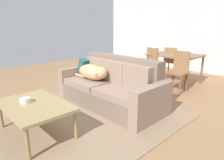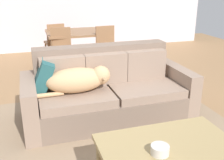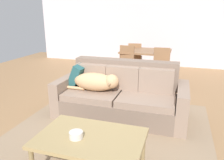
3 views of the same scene
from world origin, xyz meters
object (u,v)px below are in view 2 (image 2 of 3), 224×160
at_px(throw_pillow_by_left_arm, 43,76).
at_px(dining_chair_near_right, 107,48).
at_px(dining_table, 78,35).
at_px(dog_on_left_cushion, 79,80).
at_px(coffee_table, 170,151).
at_px(bowl_on_coffee_table, 160,150).
at_px(couch, 107,91).
at_px(dining_chair_far_left, 55,41).
at_px(dining_chair_near_left, 62,51).

bearing_deg(throw_pillow_by_left_arm, dining_chair_near_right, 51.53).
bearing_deg(dining_chair_near_right, dining_table, 124.06).
relative_size(dog_on_left_cushion, coffee_table, 0.81).
bearing_deg(bowl_on_coffee_table, dining_chair_near_right, 80.65).
distance_m(dining_table, dining_chair_near_right, 0.75).
distance_m(throw_pillow_by_left_arm, bowl_on_coffee_table, 1.79).
bearing_deg(dog_on_left_cushion, coffee_table, -71.84).
relative_size(couch, dining_chair_far_left, 2.47).
distance_m(couch, dining_chair_near_right, 1.72).
xyz_separation_m(couch, dog_on_left_cushion, (-0.39, -0.13, 0.25)).
xyz_separation_m(couch, dining_chair_near_right, (0.48, 1.65, 0.17)).
xyz_separation_m(coffee_table, dining_chair_near_left, (-0.44, 3.19, 0.11)).
distance_m(couch, throw_pillow_by_left_arm, 0.84).
xyz_separation_m(throw_pillow_by_left_arm, coffee_table, (0.87, -1.55, -0.21)).
xyz_separation_m(dog_on_left_cushion, dining_chair_near_right, (0.86, 1.78, -0.08)).
relative_size(dog_on_left_cushion, dining_chair_near_left, 0.97).
xyz_separation_m(couch, bowl_on_coffee_table, (-0.05, -1.58, 0.14)).
xyz_separation_m(throw_pillow_by_left_arm, dining_table, (0.83, 2.19, 0.07)).
relative_size(dog_on_left_cushion, dining_chair_near_right, 0.98).
height_order(dining_chair_near_left, dining_chair_near_right, dining_chair_near_left).
relative_size(couch, throw_pillow_by_left_arm, 5.31).
distance_m(dog_on_left_cushion, throw_pillow_by_left_arm, 0.45).
relative_size(couch, dining_chair_near_right, 2.33).
bearing_deg(couch, dining_chair_far_left, 97.11).
xyz_separation_m(bowl_on_coffee_table, dining_chair_near_left, (-0.31, 3.26, 0.03)).
xyz_separation_m(dog_on_left_cushion, dining_chair_near_left, (0.02, 1.81, -0.07)).
bearing_deg(throw_pillow_by_left_arm, bowl_on_coffee_table, -65.35).
bearing_deg(coffee_table, dining_chair_near_left, 97.86).
distance_m(dog_on_left_cushion, dining_chair_far_left, 2.90).
bearing_deg(dining_chair_far_left, dining_chair_near_right, 118.99).
height_order(couch, coffee_table, couch).
bearing_deg(dining_chair_far_left, coffee_table, 87.86).
height_order(coffee_table, dining_chair_near_right, dining_chair_near_right).
bearing_deg(bowl_on_coffee_table, dining_chair_far_left, 94.05).
bearing_deg(bowl_on_coffee_table, dog_on_left_cushion, 102.98).
distance_m(throw_pillow_by_left_arm, dining_chair_near_left, 1.70).
bearing_deg(dining_chair_near_left, throw_pillow_by_left_arm, -97.87).
bearing_deg(dining_table, throw_pillow_by_left_arm, -110.87).
distance_m(coffee_table, dining_chair_far_left, 4.29).
distance_m(dog_on_left_cushion, bowl_on_coffee_table, 1.49).
height_order(bowl_on_coffee_table, dining_chair_near_right, dining_chair_near_right).
relative_size(throw_pillow_by_left_arm, dining_chair_near_left, 0.44).
bearing_deg(dining_chair_near_right, coffee_table, -100.31).
relative_size(dog_on_left_cushion, dining_chair_far_left, 1.04).
distance_m(throw_pillow_by_left_arm, dining_chair_near_right, 2.05).
distance_m(bowl_on_coffee_table, dining_chair_far_left, 4.35).
height_order(coffee_table, dining_chair_far_left, dining_chair_far_left).
xyz_separation_m(dining_table, dining_chair_far_left, (-0.40, 0.53, -0.20)).
height_order(coffee_table, bowl_on_coffee_table, bowl_on_coffee_table).
bearing_deg(coffee_table, dining_chair_near_right, 82.70).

